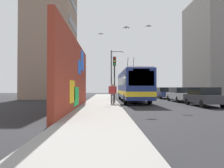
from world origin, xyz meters
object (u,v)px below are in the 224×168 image
Objects in this scene: city_bus at (132,85)px; parked_car_white at (180,94)px; traffic_light at (114,72)px; parked_car_navy at (164,93)px; pedestrian_at_curb at (113,92)px; parked_car_dark_gray at (204,96)px; street_lamp at (113,71)px; parked_car_red at (154,92)px.

parked_car_white is (-0.54, -5.20, -1.03)m from city_bus.
traffic_light is at bearing 112.00° from parked_car_white.
parked_car_white is 6.24m from parked_car_navy.
pedestrian_at_curb is at bearing 145.18° from parked_car_navy.
parked_car_navy is (11.78, 0.00, -0.00)m from parked_car_dark_gray.
city_bus is 5.77m from pedestrian_at_curb.
parked_car_navy is at bearing -34.82° from pedestrian_at_curb.
traffic_light reaches higher than parked_car_white.
pedestrian_at_curb is at bearing 177.90° from street_lamp.
city_bus is 8.07m from parked_car_dark_gray.
parked_car_white is 2.61× the size of pedestrian_at_curb.
parked_car_white is 9.06m from street_lamp.
parked_car_navy is 5.73m from parked_car_red.
parked_car_dark_gray is 17.51m from parked_car_red.
city_bus reaches higher than parked_car_navy.
parked_car_red is (11.97, -0.00, -0.00)m from parked_car_white.
pedestrian_at_curb reaches higher than parked_car_dark_gray.
traffic_light is 0.69× the size of street_lamp.
parked_car_navy is 0.65× the size of street_lamp.
parked_car_navy is 0.94× the size of traffic_light.
city_bus is 5.33m from parked_car_white.
parked_car_white and parked_car_navy have the same top height.
parked_car_dark_gray is 0.70× the size of street_lamp.
pedestrian_at_curb is at bearing 172.07° from traffic_light.
pedestrian_at_curb is (-10.91, 7.59, 0.35)m from parked_car_navy.
parked_car_navy is 1.00× the size of parked_car_red.
city_bus reaches higher than traffic_light.
city_bus is at bearing 155.54° from parked_car_red.
parked_car_red is at bearing -26.19° from traffic_light.
street_lamp is at bearing -0.78° from traffic_light.
street_lamp is (4.55, 7.25, 2.96)m from parked_car_white.
parked_car_dark_gray is 11.78m from parked_car_navy.
parked_car_navy is at bearing 0.00° from parked_car_dark_gray.
street_lamp is at bearing 135.68° from parked_car_red.
pedestrian_at_curb is (0.87, 7.59, 0.35)m from parked_car_dark_gray.
street_lamp is at bearing 27.06° from city_bus.
parked_car_dark_gray is at bearing -180.00° from parked_car_navy.
parked_car_dark_gray is (-6.08, -5.20, -1.04)m from city_bus.
city_bus is 4.89m from street_lamp.
pedestrian_at_curb is 0.40× the size of traffic_light.
parked_car_white is 8.91m from pedestrian_at_curb.
street_lamp reaches higher than parked_car_dark_gray.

